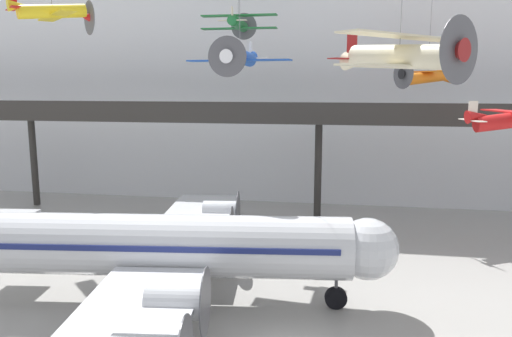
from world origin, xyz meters
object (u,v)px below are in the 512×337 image
Objects in this scene: airliner_silver_main at (154,246)px; suspended_plane_yellow_lowwing at (52,12)px; suspended_plane_orange_highwing at (428,76)px; suspended_plane_green_biplane at (238,23)px; suspended_plane_cream_biplane at (400,56)px; suspended_plane_blue_trainer at (240,57)px.

suspended_plane_yellow_lowwing reaches higher than airliner_silver_main.
airliner_silver_main is 20.70m from suspended_plane_yellow_lowwing.
suspended_plane_orange_highwing is at bearing 40.62° from airliner_silver_main.
suspended_plane_yellow_lowwing is (-11.19, 9.33, 14.70)m from airliner_silver_main.
suspended_plane_green_biplane is 21.16m from suspended_plane_cream_biplane.
airliner_silver_main is at bearing 176.10° from suspended_plane_green_biplane.
suspended_plane_orange_highwing is at bearing 118.97° from suspended_plane_cream_biplane.
suspended_plane_green_biplane is at bearing -161.70° from suspended_plane_blue_trainer.
suspended_plane_orange_highwing is 1.04× the size of suspended_plane_cream_biplane.
airliner_silver_main is 3.49× the size of suspended_plane_blue_trainer.
suspended_plane_yellow_lowwing is (-28.98, -9.94, 4.73)m from suspended_plane_orange_highwing.
airliner_silver_main is 4.81× the size of suspended_plane_green_biplane.
airliner_silver_main is 3.32× the size of suspended_plane_cream_biplane.
suspended_plane_yellow_lowwing is (-24.76, 7.55, 3.87)m from suspended_plane_cream_biplane.
suspended_plane_blue_trainer reaches higher than suspended_plane_orange_highwing.
suspended_plane_green_biplane is 15.47m from suspended_plane_yellow_lowwing.
suspended_plane_blue_trainer is at bearing -167.74° from suspended_plane_green_biplane.
suspended_plane_blue_trainer is at bearing -172.90° from suspended_plane_cream_biplane.
suspended_plane_green_biplane reaches higher than suspended_plane_cream_biplane.
suspended_plane_blue_trainer is 0.95× the size of suspended_plane_cream_biplane.
suspended_plane_orange_highwing is at bearing 131.07° from suspended_plane_blue_trainer.
suspended_plane_blue_trainer is at bearing -45.66° from suspended_plane_yellow_lowwing.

